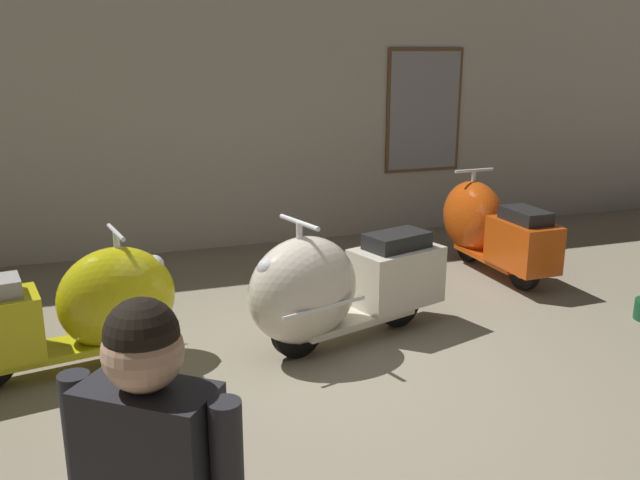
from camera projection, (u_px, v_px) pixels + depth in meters
ground_plane at (348, 390)px, 4.85m from camera, size 60.00×60.00×0.00m
showroom_back_wall at (227, 94)px, 8.00m from camera, size 18.00×0.24×3.69m
scooter_0 at (80, 309)px, 5.06m from camera, size 1.78×0.78×1.05m
scooter_1 at (334, 287)px, 5.45m from camera, size 1.89×1.02×1.11m
scooter_2 at (487, 226)px, 7.40m from camera, size 0.58×1.76×1.07m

